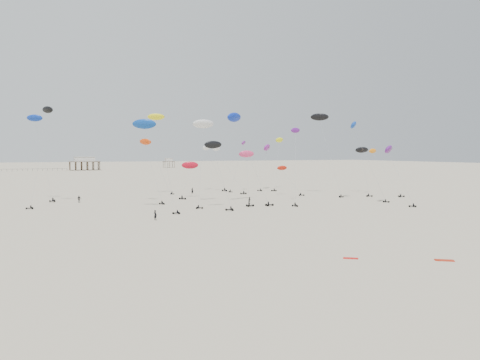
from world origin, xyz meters
name	(u,v)px	position (x,y,z in m)	size (l,w,h in m)	color
ground_plane	(139,182)	(0.00, 200.00, 0.00)	(900.00, 900.00, 0.00)	beige
pavilion_main	(84,164)	(-10.00, 350.00, 4.22)	(21.00, 13.00, 9.80)	brown
pavilion_small	(169,163)	(60.00, 380.00, 3.49)	(9.00, 7.00, 8.00)	brown
pier_fence	(4,170)	(-62.00, 350.00, 0.77)	(80.20, 0.20, 1.50)	black
rig_0	(188,172)	(-1.01, 122.70, 7.46)	(7.00, 6.44, 10.48)	black
rig_1	(240,157)	(21.24, 137.76, 11.56)	(8.69, 6.41, 17.17)	black
rig_2	(226,164)	(15.62, 136.17, 9.23)	(6.78, 15.86, 19.09)	black
rig_3	(295,157)	(19.77, 98.55, 11.78)	(7.82, 11.67, 20.81)	black
rig_4	(149,153)	(-13.67, 116.19, 12.69)	(4.99, 11.45, 17.31)	black
rig_5	(40,140)	(-39.54, 131.68, 16.16)	(7.44, 10.30, 23.33)	black
rig_6	(203,130)	(-1.54, 108.20, 18.60)	(8.87, 13.90, 22.99)	black
rig_7	(288,176)	(28.96, 118.84, 5.80)	(6.83, 6.09, 9.59)	black
rig_8	(266,151)	(32.72, 141.11, 13.56)	(9.18, 9.64, 16.52)	black
rig_9	(278,150)	(37.35, 141.01, 13.93)	(10.10, 11.50, 19.56)	black
rig_10	(391,155)	(41.46, 88.48, 12.29)	(5.57, 12.24, 15.82)	black
rig_11	(382,166)	(55.99, 108.91, 8.91)	(3.56, 14.08, 17.22)	black
rig_12	(45,126)	(-38.35, 121.76, 19.40)	(7.04, 14.91, 25.88)	black
rig_13	(147,131)	(-17.23, 101.30, 17.75)	(7.93, 14.58, 22.16)	black
rig_14	(247,164)	(10.67, 108.12, 9.88)	(8.83, 16.20, 19.18)	black
rig_15	(158,125)	(-6.32, 136.78, 21.17)	(7.81, 4.00, 25.02)	black
rig_16	(322,124)	(40.35, 118.41, 21.62)	(6.03, 16.26, 26.35)	black
rig_17	(217,159)	(-2.37, 95.97, 11.43)	(4.96, 7.88, 15.83)	black
rig_18	(363,157)	(54.11, 115.75, 11.54)	(9.96, 14.46, 18.45)	black
rig_19	(357,132)	(39.85, 100.35, 18.35)	(6.25, 13.89, 22.50)	black
rig_20	(239,129)	(6.71, 104.28, 18.73)	(9.09, 12.94, 23.90)	black
rig_21	(211,159)	(13.49, 143.87, 10.79)	(7.77, 8.68, 15.83)	black
spectator_0	(155,220)	(-19.54, 83.67, 0.00)	(0.82, 0.56, 2.25)	black
spectator_1	(250,203)	(9.24, 103.35, 0.00)	(0.93, 0.54, 1.91)	black
spectator_2	(79,203)	(-30.57, 122.37, 0.00)	(1.25, 0.67, 2.11)	black
spectator_3	(192,194)	(3.78, 134.53, 0.00)	(0.83, 0.57, 2.29)	black
grounded_kite_a	(444,261)	(4.73, 36.75, 0.00)	(2.20, 0.90, 0.08)	#B5210B
grounded_kite_b	(351,259)	(-4.95, 42.09, 0.00)	(1.80, 0.70, 0.07)	red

